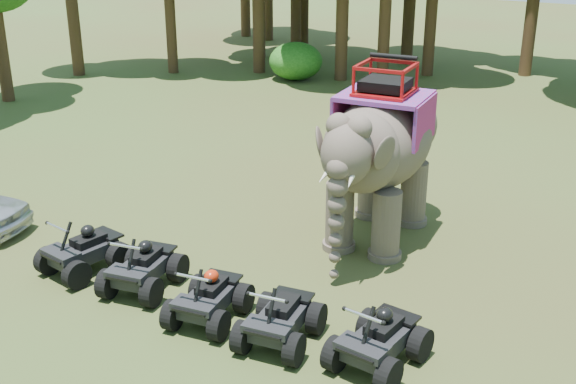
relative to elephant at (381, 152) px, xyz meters
name	(u,v)px	position (x,y,z in m)	size (l,w,h in m)	color
ground	(260,292)	(-1.03, -3.90, -2.22)	(110.00, 110.00, 0.00)	#47381E
elephant	(381,152)	(0.00, 0.00, 0.00)	(2.32, 5.28, 4.43)	brown
atv_0	(83,244)	(-4.99, -5.06, -1.55)	(1.31, 1.80, 1.33)	black
atv_1	(142,261)	(-3.29, -5.03, -1.55)	(1.31, 1.79, 1.33)	black
atv_2	(208,292)	(-1.33, -5.37, -1.58)	(1.26, 1.72, 1.28)	black
atv_3	(280,312)	(0.30, -5.34, -1.56)	(1.29, 1.76, 1.31)	black
atv_4	(379,332)	(2.21, -5.10, -1.54)	(1.32, 1.81, 1.34)	black
tree_27	(169,1)	(-16.44, 12.75, 1.28)	(4.90, 4.90, 7.00)	#195114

